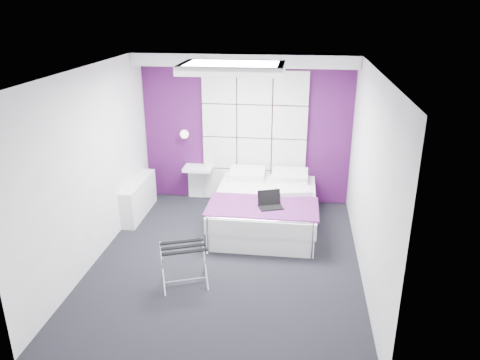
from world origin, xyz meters
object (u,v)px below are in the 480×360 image
(radiator, at_px, (139,198))
(nightstand, at_px, (198,168))
(laptop, at_px, (271,203))
(wall_lamp, at_px, (185,134))
(bed, at_px, (265,208))
(luggage_rack, at_px, (184,265))

(radiator, bearing_deg, nightstand, 39.69)
(laptop, bearing_deg, nightstand, 115.43)
(laptop, bearing_deg, wall_lamp, 118.98)
(bed, bearing_deg, wall_lamp, 148.67)
(radiator, height_order, luggage_rack, radiator)
(wall_lamp, bearing_deg, luggage_rack, -77.31)
(radiator, bearing_deg, wall_lamp, 49.90)
(nightstand, bearing_deg, radiator, -140.31)
(nightstand, height_order, laptop, laptop)
(bed, relative_size, nightstand, 3.89)
(wall_lamp, xyz_separation_m, laptop, (1.60, -1.39, -0.61))
(bed, distance_m, laptop, 0.60)
(luggage_rack, height_order, laptop, laptop)
(luggage_rack, bearing_deg, wall_lamp, 81.83)
(radiator, height_order, bed, bed)
(luggage_rack, bearing_deg, radiator, 101.85)
(luggage_rack, bearing_deg, nightstand, 77.29)
(wall_lamp, height_order, laptop, wall_lamp)
(luggage_rack, xyz_separation_m, laptop, (0.99, 1.31, 0.34))
(laptop, bearing_deg, bed, 83.73)
(wall_lamp, distance_m, luggage_rack, 2.93)
(wall_lamp, xyz_separation_m, bed, (1.48, -0.90, -0.93))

